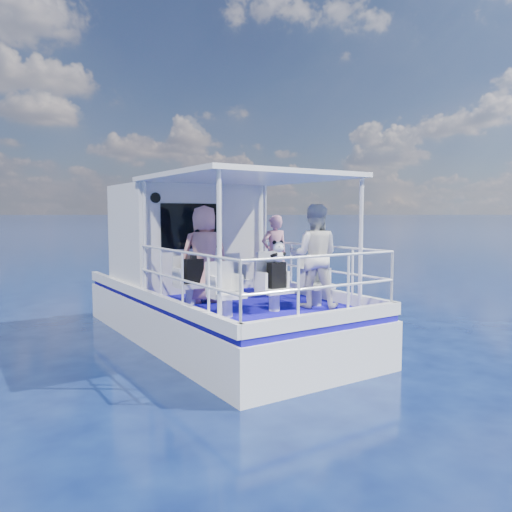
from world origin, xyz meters
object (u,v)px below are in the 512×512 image
(backpack_center, at_px, (276,275))
(panda, at_px, (278,251))
(passenger_port_fwd, at_px, (204,254))
(passenger_stbd_aft, at_px, (314,256))

(backpack_center, relative_size, panda, 1.18)
(passenger_port_fwd, height_order, panda, passenger_port_fwd)
(passenger_port_fwd, xyz_separation_m, panda, (0.65, -1.36, 0.11))
(panda, bearing_deg, backpack_center, 142.26)
(passenger_stbd_aft, relative_size, backpack_center, 4.16)
(passenger_stbd_aft, distance_m, backpack_center, 0.79)
(passenger_port_fwd, bearing_deg, panda, 130.25)
(passenger_port_fwd, distance_m, backpack_center, 1.52)
(passenger_stbd_aft, relative_size, panda, 4.92)
(passenger_port_fwd, height_order, passenger_stbd_aft, passenger_stbd_aft)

